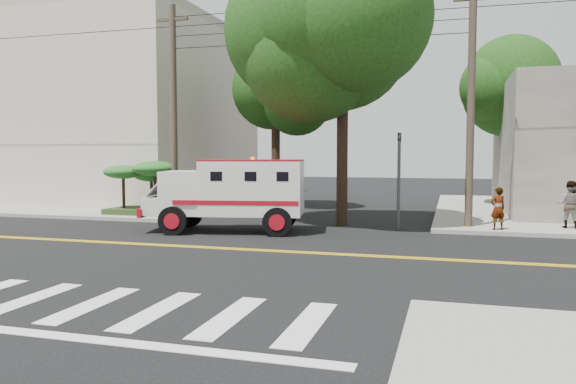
% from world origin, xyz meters
% --- Properties ---
extents(ground, '(100.00, 100.00, 0.00)m').
position_xyz_m(ground, '(0.00, 0.00, 0.00)').
color(ground, black).
rests_on(ground, ground).
extents(sidewalk_nw, '(17.00, 17.00, 0.15)m').
position_xyz_m(sidewalk_nw, '(-13.50, 13.50, 0.07)').
color(sidewalk_nw, gray).
rests_on(sidewalk_nw, ground).
extents(building_left, '(16.00, 14.00, 10.00)m').
position_xyz_m(building_left, '(-15.50, 15.00, 5.15)').
color(building_left, beige).
rests_on(building_left, sidewalk_nw).
extents(utility_pole_left, '(0.28, 0.28, 9.00)m').
position_xyz_m(utility_pole_left, '(-5.60, 6.00, 4.50)').
color(utility_pole_left, '#382D23').
rests_on(utility_pole_left, ground).
extents(utility_pole_right, '(0.28, 0.28, 9.00)m').
position_xyz_m(utility_pole_right, '(6.30, 6.20, 4.50)').
color(utility_pole_right, '#382D23').
rests_on(utility_pole_right, ground).
extents(tree_main, '(6.08, 5.70, 9.85)m').
position_xyz_m(tree_main, '(1.94, 6.21, 7.20)').
color(tree_main, black).
rests_on(tree_main, ground).
extents(tree_left, '(4.48, 4.20, 7.70)m').
position_xyz_m(tree_left, '(-2.68, 11.79, 5.73)').
color(tree_left, black).
rests_on(tree_left, ground).
extents(tree_right, '(4.80, 4.50, 8.20)m').
position_xyz_m(tree_right, '(8.84, 15.77, 6.09)').
color(tree_right, black).
rests_on(tree_right, ground).
extents(traffic_signal, '(0.15, 0.18, 3.60)m').
position_xyz_m(traffic_signal, '(3.80, 5.60, 2.23)').
color(traffic_signal, '#3F3F42').
rests_on(traffic_signal, ground).
extents(accessibility_sign, '(0.45, 0.10, 2.02)m').
position_xyz_m(accessibility_sign, '(-6.20, 6.17, 1.37)').
color(accessibility_sign, '#3F3F42').
rests_on(accessibility_sign, ground).
extents(palm_planter, '(3.52, 2.63, 2.36)m').
position_xyz_m(palm_planter, '(-7.44, 6.62, 1.65)').
color(palm_planter, '#1E3314').
rests_on(palm_planter, sidewalk_nw).
extents(armored_truck, '(6.04, 3.17, 2.62)m').
position_xyz_m(armored_truck, '(-1.93, 3.42, 1.49)').
color(armored_truck, silver).
rests_on(armored_truck, ground).
extents(pedestrian_a, '(0.65, 0.55, 1.51)m').
position_xyz_m(pedestrian_a, '(7.26, 5.52, 0.90)').
color(pedestrian_a, gray).
rests_on(pedestrian_a, sidewalk_ne).
extents(pedestrian_b, '(1.03, 0.94, 1.71)m').
position_xyz_m(pedestrian_b, '(9.79, 6.75, 1.01)').
color(pedestrian_b, gray).
rests_on(pedestrian_b, sidewalk_ne).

